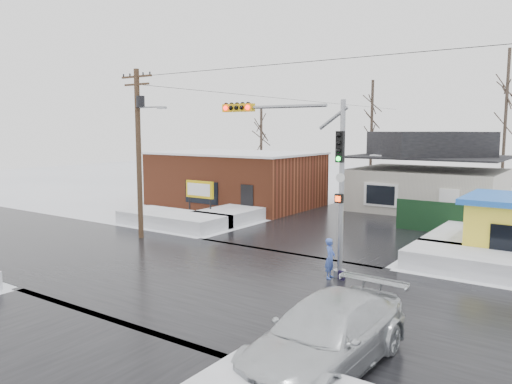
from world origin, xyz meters
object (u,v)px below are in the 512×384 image
Objects in this scene: car at (326,336)px; pedestrian at (330,259)px; traffic_signal at (306,162)px; utility_pole at (139,144)px; marquee_sign at (200,191)px.

pedestrian is at bearing 118.09° from car.
traffic_signal is 10.39m from utility_pole.
traffic_signal is at bearing -2.95° from utility_pole.
marquee_sign is (-11.43, 6.53, -2.62)m from traffic_signal.
marquee_sign is 0.44× the size of car.
pedestrian is (12.75, -6.87, -1.12)m from marquee_sign.
traffic_signal is at bearing 125.12° from car.
traffic_signal reaches higher than car.
marquee_sign is at bearing 150.28° from traffic_signal.
utility_pole is 1.54× the size of car.
utility_pole is at bearing -79.87° from marquee_sign.
pedestrian is at bearing -28.32° from marquee_sign.
traffic_signal is at bearing 65.91° from pedestrian.
pedestrian is (11.68, -0.88, -4.31)m from utility_pole.
utility_pole reaches higher than car.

